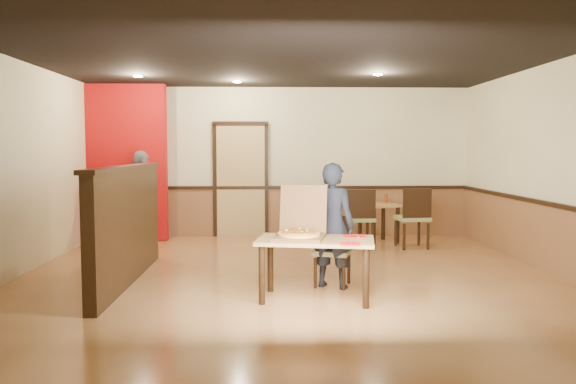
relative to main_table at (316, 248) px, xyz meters
name	(u,v)px	position (x,y,z in m)	size (l,w,h in m)	color
floor	(289,277)	(-0.25, 1.07, -0.56)	(7.00, 7.00, 0.00)	#C4864C
ceiling	(289,56)	(-0.25, 1.07, 2.24)	(7.00, 7.00, 0.00)	black
wall_back	(283,162)	(-0.25, 4.57, 0.84)	(7.00, 7.00, 0.00)	#F8F4C2
wall_left	(9,169)	(-3.75, 1.07, 0.84)	(7.00, 7.00, 0.00)	#F8F4C2
wall_right	(561,168)	(3.25, 1.07, 0.84)	(7.00, 7.00, 0.00)	#F8F4C2
wainscot_back	(283,212)	(-0.25, 4.54, -0.11)	(7.00, 0.04, 0.90)	brown
chair_rail_back	(283,188)	(-0.25, 4.52, 0.36)	(7.00, 0.06, 0.06)	black
wainscot_right	(556,241)	(3.22, 1.07, -0.11)	(0.04, 7.00, 0.90)	brown
chair_rail_right	(556,205)	(3.20, 1.07, 0.36)	(0.06, 7.00, 0.06)	black
back_door	(241,181)	(-1.05, 4.53, 0.49)	(0.90, 0.06, 2.10)	tan
booth_partition	(127,223)	(-2.25, 0.87, 0.17)	(0.20, 3.10, 1.44)	black
red_accent_panel	(122,163)	(-3.15, 4.07, 0.84)	(1.60, 0.20, 2.78)	#A80C0C
spot_a	(138,76)	(-2.55, 2.87, 2.22)	(0.14, 0.14, 0.02)	beige
spot_b	(237,82)	(-1.05, 3.57, 2.22)	(0.14, 0.14, 0.02)	beige
spot_c	(378,74)	(1.15, 2.57, 2.22)	(0.14, 0.14, 0.02)	beige
main_table	(316,248)	(0.00, 0.00, 0.00)	(1.35, 0.91, 0.67)	tan
diner_chair	(333,247)	(0.27, 0.66, -0.11)	(0.52, 0.52, 0.84)	olive
side_chair_left	(359,216)	(0.97, 3.10, -0.02)	(0.52, 0.52, 0.99)	olive
side_chair_right	(414,216)	(1.87, 3.10, -0.02)	(0.55, 0.55, 1.00)	olive
side_table	(379,213)	(1.41, 3.72, -0.05)	(0.82, 0.82, 0.68)	tan
diner	(332,225)	(0.24, 0.52, 0.18)	(0.54, 0.36, 1.49)	black
passerby	(141,198)	(-2.69, 3.52, 0.24)	(0.95, 0.40, 1.62)	gray
pizza_box	(300,232)	(-0.17, 0.04, 0.18)	(0.65, 0.73, 0.56)	brown
pizza	(299,234)	(-0.19, -0.02, 0.16)	(0.46, 0.46, 0.03)	#FAA75A
napkin_near	(350,243)	(0.33, -0.34, 0.11)	(0.22, 0.22, 0.01)	red
napkin_far	(355,236)	(0.45, 0.15, 0.11)	(0.25, 0.25, 0.01)	red
condiment	(386,199)	(1.56, 3.85, 0.20)	(0.06, 0.06, 0.15)	brown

